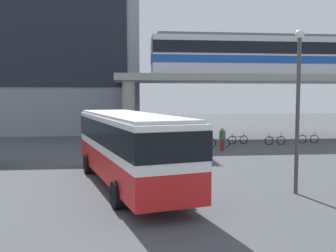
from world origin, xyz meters
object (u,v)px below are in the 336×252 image
(station_building, at_px, (28,51))
(pedestrian_near_building, at_px, (222,140))
(bicycle_brown, at_px, (238,140))
(bicycle_red, at_px, (275,140))
(bicycle_silver, at_px, (308,139))
(bus_main, at_px, (128,142))
(bicycle_blue, at_px, (218,143))
(train, at_px, (278,55))

(station_building, xyz_separation_m, pedestrian_near_building, (18.11, -17.62, -8.29))
(bicycle_brown, distance_m, bicycle_red, 3.01)
(station_building, height_order, bicycle_silver, station_building)
(bus_main, relative_size, pedestrian_near_building, 6.62)
(bus_main, distance_m, bicycle_blue, 14.26)
(bicycle_red, bearing_deg, bicycle_blue, -167.84)
(station_building, height_order, bicycle_red, station_building)
(train, bearing_deg, bus_main, -127.35)
(bicycle_silver, height_order, pedestrian_near_building, pedestrian_near_building)
(station_building, distance_m, train, 27.27)
(bicycle_silver, bearing_deg, train, 102.15)
(bicycle_brown, height_order, bicycle_silver, same)
(train, xyz_separation_m, pedestrian_near_building, (-7.49, -8.29, -7.09))
(bus_main, distance_m, bicycle_silver, 21.00)
(train, relative_size, bus_main, 2.15)
(station_building, relative_size, bicycle_red, 13.86)
(train, distance_m, bicycle_blue, 12.38)
(bicycle_silver, bearing_deg, pedestrian_near_building, -156.21)
(station_building, distance_m, bicycle_brown, 26.19)
(station_building, xyz_separation_m, train, (25.59, -9.33, -1.20))
(bicycle_silver, distance_m, pedestrian_near_building, 9.26)
(bicycle_brown, height_order, bicycle_blue, same)
(bus_main, bearing_deg, pedestrian_near_building, 56.85)
(bicycle_red, distance_m, pedestrian_near_building, 5.95)
(bus_main, height_order, bicycle_brown, bus_main)
(train, height_order, bus_main, train)
(station_building, xyz_separation_m, bicycle_brown, (20.38, -13.94, -8.73))
(bicycle_brown, bearing_deg, train, 41.45)
(bus_main, relative_size, bicycle_silver, 6.32)
(bicycle_red, height_order, pedestrian_near_building, pedestrian_near_building)
(station_building, relative_size, train, 1.02)
(train, height_order, bicycle_silver, train)
(bicycle_red, bearing_deg, train, 66.84)
(bicycle_silver, relative_size, bicycle_red, 1.00)
(bicycle_brown, relative_size, bicycle_blue, 1.04)
(bicycle_silver, bearing_deg, bus_main, -137.10)
(station_building, bearing_deg, bicycle_blue, -40.95)
(pedestrian_near_building, bearing_deg, bicycle_red, 29.20)
(bicycle_silver, bearing_deg, bicycle_red, -165.68)
(bicycle_silver, bearing_deg, bicycle_blue, -166.99)
(pedestrian_near_building, bearing_deg, bicycle_blue, 86.24)
(bicycle_brown, xyz_separation_m, pedestrian_near_building, (-2.27, -3.68, 0.45))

